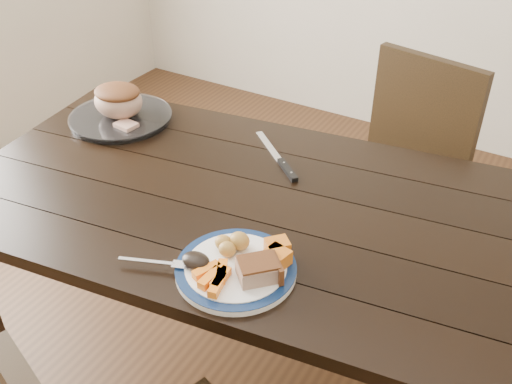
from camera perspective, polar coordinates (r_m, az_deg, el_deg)
The scene contains 15 objects.
ground at distance 2.14m, azimuth -1.64°, elevation -17.00°, with size 4.00×4.00×0.00m, color #472B16.
dining_table at distance 1.67m, azimuth -2.01°, elevation -2.90°, with size 1.71×1.11×0.75m.
chair_far at distance 2.22m, azimuth 14.27°, elevation 2.28°, with size 0.50×0.51×0.93m.
dinner_plate at distance 1.36m, azimuth -2.02°, elevation -7.75°, with size 0.29×0.29×0.02m, color white.
plate_rim at distance 1.36m, azimuth -2.03°, elevation -7.49°, with size 0.29×0.29×0.02m, color #0E2148.
serving_platter at distance 2.05m, azimuth -13.36°, elevation 7.19°, with size 0.34×0.34×0.02m, color white.
pork_slice at distance 1.31m, azimuth 0.21°, elevation -7.80°, with size 0.09×0.07×0.04m, color tan.
roasted_potatoes at distance 1.38m, azimuth -2.44°, elevation -5.17°, with size 0.08×0.08×0.04m.
carrot_batons at distance 1.31m, azimuth -4.10°, elevation -8.46°, with size 0.09×0.11×0.02m.
pumpkin_wedges at distance 1.36m, azimuth 2.17°, elevation -6.01°, with size 0.08×0.09×0.04m.
dark_mushroom at distance 1.35m, azimuth -6.04°, elevation -6.84°, with size 0.07×0.05×0.03m, color black.
fork at distance 1.38m, azimuth -9.56°, elevation -7.03°, with size 0.17×0.08×0.00m.
roast_joint at distance 2.03m, azimuth -13.60°, elevation 8.81°, with size 0.17×0.15×0.11m, color tan.
cut_slice at distance 1.96m, azimuth -12.86°, elevation 6.50°, with size 0.07×0.06×0.02m, color tan.
carving_knife at distance 1.74m, azimuth 2.69°, elevation 2.85°, with size 0.26×0.22×0.01m.
Camera 1 is at (0.73, -1.11, 1.68)m, focal length 40.00 mm.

